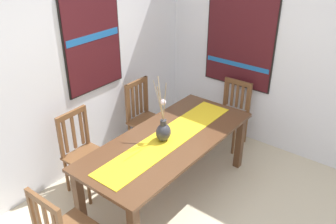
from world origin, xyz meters
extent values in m
cube|color=silver|center=(0.00, 1.86, 1.35)|extent=(6.40, 0.12, 2.70)
cube|color=silver|center=(1.86, 0.00, 1.35)|extent=(0.12, 6.40, 2.70)
cube|color=#51331E|center=(0.15, 0.63, 0.72)|extent=(2.05, 0.88, 0.03)
cube|color=#51331E|center=(1.09, 0.27, 0.35)|extent=(0.08, 0.08, 0.70)
cube|color=#51331E|center=(-0.80, 0.99, 0.35)|extent=(0.08, 0.08, 0.70)
cube|color=#51331E|center=(1.09, 0.99, 0.35)|extent=(0.08, 0.08, 0.70)
cube|color=gold|center=(0.15, 0.63, 0.74)|extent=(1.89, 0.36, 0.01)
ellipsoid|color=#333338|center=(0.08, 0.65, 0.83)|extent=(0.17, 0.15, 0.19)
cylinder|color=#333338|center=(0.08, 0.65, 0.95)|extent=(0.07, 0.07, 0.06)
cylinder|color=#997F5B|center=(0.11, 0.73, 1.16)|extent=(0.07, 0.19, 0.37)
cylinder|color=#997F5B|center=(0.04, 0.59, 1.21)|extent=(0.09, 0.11, 0.47)
cylinder|color=#997F5B|center=(0.13, 0.72, 1.18)|extent=(0.10, 0.15, 0.41)
cylinder|color=#997F5B|center=(0.05, 0.64, 1.11)|extent=(0.07, 0.01, 0.27)
cylinder|color=#997F5B|center=(0.06, 0.66, 1.17)|extent=(0.06, 0.04, 0.38)
sphere|color=silver|center=(0.12, 0.68, 1.15)|extent=(0.06, 0.06, 0.06)
cube|color=brown|center=(1.48, 0.64, 0.44)|extent=(0.43, 0.43, 0.03)
cylinder|color=brown|center=(1.30, 0.45, 0.22)|extent=(0.04, 0.04, 0.43)
cylinder|color=brown|center=(1.29, 0.81, 0.22)|extent=(0.04, 0.04, 0.43)
cylinder|color=brown|center=(1.66, 0.46, 0.22)|extent=(0.04, 0.04, 0.43)
cylinder|color=brown|center=(1.65, 0.82, 0.22)|extent=(0.04, 0.04, 0.43)
cube|color=brown|center=(1.67, 0.46, 0.67)|extent=(0.04, 0.04, 0.43)
cube|color=brown|center=(1.66, 0.82, 0.67)|extent=(0.04, 0.04, 0.43)
cube|color=brown|center=(1.67, 0.64, 0.85)|extent=(0.04, 0.38, 0.06)
cube|color=brown|center=(1.67, 0.49, 0.66)|extent=(0.02, 0.04, 0.34)
cube|color=brown|center=(1.67, 0.56, 0.66)|extent=(0.02, 0.04, 0.34)
cube|color=brown|center=(1.67, 0.64, 0.66)|extent=(0.02, 0.04, 0.34)
cube|color=brown|center=(1.66, 0.72, 0.66)|extent=(0.02, 0.04, 0.34)
cube|color=brown|center=(1.66, 0.79, 0.66)|extent=(0.02, 0.04, 0.34)
cube|color=brown|center=(-1.35, 0.82, 0.71)|extent=(0.04, 0.04, 0.50)
cube|color=brown|center=(-1.35, 0.64, 0.92)|extent=(0.04, 0.38, 0.06)
cube|color=brown|center=(-1.35, 0.75, 0.69)|extent=(0.02, 0.04, 0.41)
cube|color=brown|center=(-0.34, 1.38, 0.44)|extent=(0.43, 0.43, 0.03)
cylinder|color=brown|center=(-0.16, 1.21, 0.22)|extent=(0.04, 0.04, 0.43)
cylinder|color=brown|center=(-0.52, 1.20, 0.22)|extent=(0.04, 0.04, 0.43)
cylinder|color=brown|center=(-0.17, 1.57, 0.22)|extent=(0.04, 0.04, 0.43)
cylinder|color=brown|center=(-0.53, 1.56, 0.22)|extent=(0.04, 0.04, 0.43)
cube|color=brown|center=(-0.17, 1.58, 0.70)|extent=(0.04, 0.04, 0.49)
cube|color=brown|center=(-0.53, 1.57, 0.70)|extent=(0.04, 0.04, 0.49)
cube|color=brown|center=(-0.35, 1.57, 0.92)|extent=(0.38, 0.04, 0.06)
cube|color=brown|center=(-0.23, 1.58, 0.69)|extent=(0.04, 0.02, 0.40)
cube|color=brown|center=(-0.35, 1.57, 0.69)|extent=(0.04, 0.02, 0.40)
cube|color=brown|center=(-0.46, 1.57, 0.69)|extent=(0.04, 0.02, 0.40)
cube|color=brown|center=(0.66, 1.37, 0.44)|extent=(0.42, 0.42, 0.03)
cylinder|color=brown|center=(0.84, 1.19, 0.22)|extent=(0.04, 0.04, 0.43)
cylinder|color=brown|center=(0.48, 1.19, 0.22)|extent=(0.04, 0.04, 0.43)
cylinder|color=brown|center=(0.84, 1.55, 0.22)|extent=(0.04, 0.04, 0.43)
cylinder|color=brown|center=(0.48, 1.55, 0.22)|extent=(0.04, 0.04, 0.43)
cube|color=brown|center=(0.84, 1.56, 0.72)|extent=(0.04, 0.04, 0.52)
cube|color=brown|center=(0.48, 1.56, 0.72)|extent=(0.04, 0.04, 0.52)
cube|color=brown|center=(0.66, 1.56, 0.95)|extent=(0.38, 0.03, 0.06)
cube|color=brown|center=(0.82, 1.56, 0.70)|extent=(0.04, 0.02, 0.43)
cube|color=brown|center=(0.74, 1.56, 0.70)|extent=(0.04, 0.02, 0.43)
cube|color=brown|center=(0.66, 1.56, 0.70)|extent=(0.04, 0.02, 0.43)
cube|color=brown|center=(0.59, 1.56, 0.70)|extent=(0.04, 0.02, 0.43)
cube|color=brown|center=(0.51, 1.56, 0.70)|extent=(0.04, 0.02, 0.43)
cube|color=black|center=(0.23, 1.80, 1.53)|extent=(0.82, 0.04, 1.15)
cube|color=#471419|center=(0.23, 1.78, 1.53)|extent=(0.79, 0.01, 1.12)
cube|color=#1E60A8|center=(0.23, 1.77, 1.59)|extent=(0.76, 0.00, 0.08)
cube|color=black|center=(1.80, 0.74, 1.36)|extent=(0.04, 0.97, 1.21)
cube|color=#471419|center=(1.78, 0.74, 1.36)|extent=(0.01, 0.94, 1.18)
cube|color=#1E60A8|center=(1.77, 0.74, 1.05)|extent=(0.00, 0.91, 0.06)
camera|label=1|loc=(-2.36, -1.33, 2.74)|focal=38.32mm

